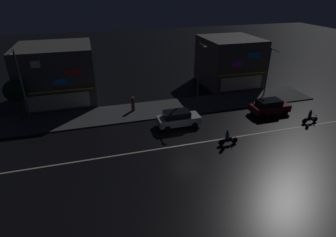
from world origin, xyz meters
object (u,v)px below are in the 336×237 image
at_px(parked_car_near_kerb, 270,106).
at_px(traffic_cone, 195,115).
at_px(streetlamp_west, 21,84).
at_px(streetlamp_east, 269,68).
at_px(parked_car_trailing, 178,118).
at_px(motorcycle_lead, 310,118).
at_px(motorcycle_following, 228,138).
at_px(pedestrian_on_sidewalk, 133,104).
at_px(streetlamp_mid, 199,71).

height_order(parked_car_near_kerb, traffic_cone, parked_car_near_kerb).
relative_size(streetlamp_west, streetlamp_east, 1.28).
height_order(streetlamp_west, parked_car_trailing, streetlamp_west).
xyz_separation_m(parked_car_near_kerb, parked_car_trailing, (-10.75, -0.03, 0.00)).
distance_m(motorcycle_lead, motorcycle_following, 10.34).
distance_m(pedestrian_on_sidewalk, traffic_cone, 7.06).
bearing_deg(streetlamp_mid, parked_car_trailing, -133.35).
relative_size(pedestrian_on_sidewalk, parked_car_near_kerb, 0.40).
relative_size(streetlamp_mid, pedestrian_on_sidewalk, 4.23).
height_order(streetlamp_east, motorcycle_following, streetlamp_east).
bearing_deg(streetlamp_mid, streetlamp_east, 4.69).
bearing_deg(parked_car_near_kerb, streetlamp_west, 171.69).
relative_size(parked_car_near_kerb, motorcycle_following, 2.26).
relative_size(streetlamp_mid, parked_car_near_kerb, 1.70).
xyz_separation_m(pedestrian_on_sidewalk, parked_car_trailing, (3.82, -4.77, -0.06)).
bearing_deg(parked_car_trailing, streetlamp_east, 19.38).
bearing_deg(pedestrian_on_sidewalk, streetlamp_mid, -148.46).
relative_size(streetlamp_east, parked_car_near_kerb, 1.41).
xyz_separation_m(streetlamp_west, streetlamp_mid, (18.09, 0.20, -0.23)).
relative_size(streetlamp_west, motorcycle_following, 4.09).
bearing_deg(traffic_cone, streetlamp_east, 16.12).
xyz_separation_m(parked_car_trailing, motorcycle_following, (3.21, -4.67, -0.24)).
bearing_deg(motorcycle_following, streetlamp_east, -128.94).
bearing_deg(streetlamp_west, pedestrian_on_sidewalk, 5.77).
xyz_separation_m(streetlamp_east, motorcycle_following, (-10.16, -9.37, -3.16)).
xyz_separation_m(streetlamp_east, pedestrian_on_sidewalk, (-17.18, 0.07, -2.86)).
bearing_deg(motorcycle_lead, streetlamp_west, 159.31).
bearing_deg(streetlamp_west, motorcycle_following, -25.42).
bearing_deg(motorcycle_lead, streetlamp_mid, 137.20).
height_order(streetlamp_mid, motorcycle_following, streetlamp_mid).
distance_m(streetlamp_east, parked_car_near_kerb, 6.10).
height_order(streetlamp_mid, pedestrian_on_sidewalk, streetlamp_mid).
xyz_separation_m(motorcycle_lead, traffic_cone, (-11.01, 4.71, -0.36)).
bearing_deg(pedestrian_on_sidewalk, streetlamp_east, -142.12).
distance_m(motorcycle_lead, traffic_cone, 11.99).
height_order(motorcycle_lead, motorcycle_following, same).
distance_m(parked_car_trailing, traffic_cone, 2.94).
distance_m(streetlamp_west, motorcycle_following, 19.91).
distance_m(streetlamp_mid, streetlamp_east, 9.73).
bearing_deg(parked_car_trailing, motorcycle_lead, -13.28).
bearing_deg(streetlamp_east, motorcycle_lead, -89.45).
bearing_deg(parked_car_near_kerb, traffic_cone, 169.72).
bearing_deg(parked_car_trailing, parked_car_near_kerb, 0.17).
height_order(streetlamp_west, pedestrian_on_sidewalk, streetlamp_west).
relative_size(streetlamp_west, traffic_cone, 14.11).
bearing_deg(traffic_cone, parked_car_near_kerb, -10.28).
height_order(streetlamp_mid, motorcycle_lead, streetlamp_mid).
height_order(parked_car_trailing, motorcycle_following, parked_car_trailing).
bearing_deg(motorcycle_following, parked_car_near_kerb, -139.69).
bearing_deg(motorcycle_following, parked_car_trailing, -47.12).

